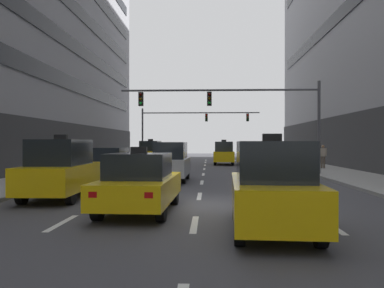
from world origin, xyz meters
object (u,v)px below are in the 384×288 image
(traffic_signal_1, at_px, (187,122))
(pedestrian_1, at_px, (323,155))
(taxi_driving_6, at_px, (151,153))
(taxi_driving_5, at_px, (61,169))
(taxi_driving_0, at_px, (224,153))
(car_driving_3, at_px, (171,162))
(taxi_driving_4, at_px, (272,187))
(traffic_signal_0, at_px, (242,106))
(car_driving_1, at_px, (110,164))
(taxi_driving_2, at_px, (140,183))

(traffic_signal_1, xyz_separation_m, pedestrian_1, (10.62, -13.95, -3.16))
(taxi_driving_6, bearing_deg, taxi_driving_5, -89.70)
(taxi_driving_0, distance_m, car_driving_3, 15.65)
(car_driving_3, xyz_separation_m, taxi_driving_5, (-3.26, -6.53, 0.04))
(taxi_driving_6, bearing_deg, traffic_signal_1, 67.00)
(pedestrian_1, bearing_deg, taxi_driving_4, -108.99)
(taxi_driving_0, height_order, traffic_signal_0, traffic_signal_0)
(taxi_driving_6, relative_size, traffic_signal_0, 0.37)
(taxi_driving_5, xyz_separation_m, pedestrian_1, (13.47, 15.04, 0.07))
(taxi_driving_5, relative_size, traffic_signal_1, 0.34)
(car_driving_3, relative_size, taxi_driving_6, 0.94)
(taxi_driving_0, bearing_deg, pedestrian_1, -44.58)
(car_driving_1, relative_size, car_driving_3, 1.11)
(taxi_driving_0, height_order, taxi_driving_4, taxi_driving_0)
(taxi_driving_2, bearing_deg, taxi_driving_6, 97.84)
(car_driving_3, bearing_deg, taxi_driving_0, 77.78)
(traffic_signal_0, relative_size, pedestrian_1, 7.15)
(taxi_driving_0, relative_size, pedestrian_1, 2.59)
(taxi_driving_0, relative_size, taxi_driving_4, 1.03)
(car_driving_3, height_order, traffic_signal_0, traffic_signal_0)
(taxi_driving_4, bearing_deg, car_driving_1, 119.34)
(traffic_signal_0, height_order, pedestrian_1, traffic_signal_0)
(traffic_signal_0, bearing_deg, car_driving_1, -157.71)
(car_driving_1, xyz_separation_m, taxi_driving_2, (3.34, -9.61, -0.02))
(car_driving_3, bearing_deg, taxi_driving_6, 102.31)
(car_driving_1, xyz_separation_m, traffic_signal_0, (7.32, 3.00, 3.35))
(traffic_signal_0, bearing_deg, taxi_driving_4, -92.36)
(car_driving_3, xyz_separation_m, traffic_signal_1, (-0.42, 22.45, 3.28))
(car_driving_1, xyz_separation_m, taxi_driving_5, (0.07, -7.09, 0.20))
(car_driving_1, height_order, car_driving_3, car_driving_3)
(taxi_driving_6, bearing_deg, taxi_driving_0, -1.61)
(taxi_driving_0, distance_m, traffic_signal_1, 8.70)
(taxi_driving_6, bearing_deg, car_driving_1, -89.84)
(car_driving_1, xyz_separation_m, taxi_driving_4, (6.70, -11.92, 0.16))
(taxi_driving_4, relative_size, taxi_driving_5, 0.97)
(taxi_driving_4, bearing_deg, pedestrian_1, 71.01)
(traffic_signal_1, bearing_deg, taxi_driving_5, -95.60)
(taxi_driving_0, relative_size, traffic_signal_0, 0.36)
(taxi_driving_4, distance_m, traffic_signal_1, 34.18)
(car_driving_1, bearing_deg, taxi_driving_4, -60.66)
(taxi_driving_0, xyz_separation_m, taxi_driving_5, (-6.58, -21.82, 0.01))
(taxi_driving_4, height_order, pedestrian_1, taxi_driving_4)
(taxi_driving_0, relative_size, traffic_signal_1, 0.34)
(taxi_driving_5, bearing_deg, traffic_signal_0, 54.33)
(traffic_signal_0, bearing_deg, car_driving_3, -138.16)
(taxi_driving_2, distance_m, taxi_driving_4, 4.09)
(taxi_driving_4, xyz_separation_m, pedestrian_1, (6.84, 19.87, 0.11))
(taxi_driving_5, height_order, traffic_signal_0, traffic_signal_0)
(traffic_signal_0, xyz_separation_m, pedestrian_1, (6.22, 4.94, -3.08))
(taxi_driving_2, bearing_deg, car_driving_3, 89.99)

